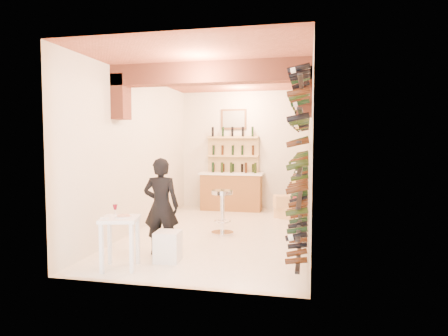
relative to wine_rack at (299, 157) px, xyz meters
name	(u,v)px	position (x,y,z in m)	size (l,w,h in m)	color
ground	(221,233)	(-1.53, 0.00, -1.55)	(6.00, 6.00, 0.00)	white
room_shell	(218,121)	(-1.53, -0.26, 0.70)	(3.52, 6.02, 3.21)	beige
wine_rack	(299,157)	(0.00, 0.00, 0.00)	(0.32, 5.70, 2.56)	black
back_counter	(231,190)	(-1.83, 2.65, -1.02)	(1.70, 0.62, 1.29)	brown
back_shelving	(233,166)	(-1.83, 2.89, -0.38)	(1.40, 0.31, 2.73)	tan
tasting_table	(120,227)	(-2.49, -2.44, -0.93)	(0.63, 0.63, 0.92)	white
white_stool	(168,246)	(-1.93, -1.97, -1.31)	(0.37, 0.37, 0.47)	white
person	(161,206)	(-2.17, -1.62, -0.75)	(0.58, 0.38, 1.59)	black
chrome_barstool	(222,209)	(-1.49, -0.02, -1.04)	(0.45, 0.45, 0.88)	silver
crate_lower	(284,213)	(-0.37, 1.86, -1.42)	(0.43, 0.30, 0.26)	#E5B77D
crate_upper	(284,201)	(-0.37, 1.86, -1.15)	(0.50, 0.34, 0.29)	#E5B77D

